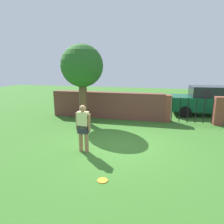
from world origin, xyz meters
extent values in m
plane|color=#336623|center=(0.00, 0.00, 0.00)|extent=(40.00, 40.00, 0.00)
cube|color=brown|center=(-1.50, 3.78, 0.73)|extent=(6.27, 0.50, 1.46)
cylinder|color=brown|center=(-2.44, 2.61, 1.15)|extent=(0.39, 0.39, 2.30)
sphere|color=#286023|center=(-2.44, 2.61, 2.88)|extent=(2.08, 2.08, 2.08)
cylinder|color=#9E704C|center=(-1.19, -0.83, 0.42)|extent=(0.14, 0.14, 0.85)
cylinder|color=#9E704C|center=(-0.98, -0.85, 0.42)|extent=(0.14, 0.14, 0.85)
cube|color=#2D2D38|center=(-1.08, -0.84, 0.80)|extent=(0.38, 0.26, 0.28)
cube|color=beige|center=(-1.08, -0.84, 1.12)|extent=(0.38, 0.26, 0.55)
sphere|color=#9E704C|center=(-1.08, -0.84, 1.51)|extent=(0.22, 0.22, 0.22)
cylinder|color=#9E704C|center=(-1.31, -0.81, 1.05)|extent=(0.09, 0.09, 0.58)
cylinder|color=#9E704C|center=(-0.86, -0.87, 1.05)|extent=(0.09, 0.09, 0.58)
cube|color=brown|center=(1.74, 3.78, 0.70)|extent=(0.44, 0.44, 1.40)
cube|color=brown|center=(4.23, 3.78, 0.70)|extent=(0.44, 0.44, 1.40)
cylinder|color=black|center=(2.01, 3.78, 0.65)|extent=(0.04, 0.04, 1.30)
cylinder|color=black|center=(2.40, 3.78, 0.65)|extent=(0.04, 0.04, 1.30)
cylinder|color=black|center=(2.79, 3.78, 0.65)|extent=(0.04, 0.04, 1.30)
cylinder|color=black|center=(3.18, 3.78, 0.65)|extent=(0.04, 0.04, 1.30)
cylinder|color=black|center=(3.57, 3.78, 0.65)|extent=(0.04, 0.04, 1.30)
cylinder|color=black|center=(3.96, 3.78, 0.65)|extent=(0.04, 0.04, 1.30)
cube|color=#0C4C2D|center=(4.11, 5.77, 0.72)|extent=(4.30, 1.96, 0.80)
cube|color=#1E2328|center=(4.11, 5.77, 1.42)|extent=(2.09, 1.62, 0.60)
cylinder|color=black|center=(2.69, 6.53, 0.32)|extent=(0.65, 0.26, 0.64)
cylinder|color=black|center=(2.80, 4.83, 0.32)|extent=(0.65, 0.26, 0.64)
cylinder|color=orange|center=(0.05, -2.44, 0.01)|extent=(0.27, 0.27, 0.02)
camera|label=1|loc=(1.37, -6.89, 2.89)|focal=32.27mm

